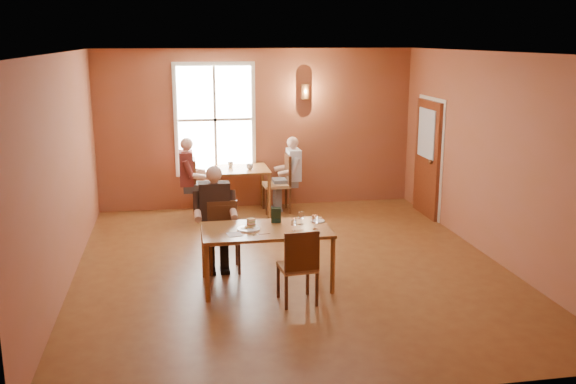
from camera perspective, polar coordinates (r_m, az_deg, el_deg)
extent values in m
cube|color=brown|center=(9.24, 0.22, -6.63)|extent=(6.00, 7.00, 0.01)
cube|color=brown|center=(12.25, -2.75, 5.62)|extent=(6.00, 0.04, 3.00)
cube|color=brown|center=(5.53, 6.82, -4.33)|extent=(6.00, 0.04, 3.00)
cube|color=brown|center=(8.81, -19.35, 1.73)|extent=(0.04, 7.00, 3.00)
cube|color=brown|center=(9.82, 17.74, 3.01)|extent=(0.04, 7.00, 3.00)
cube|color=white|center=(8.67, 0.24, 12.31)|extent=(6.00, 7.00, 0.04)
cube|color=white|center=(12.09, -6.51, 6.41)|extent=(1.36, 0.10, 1.96)
cube|color=maroon|center=(11.92, 12.23, 2.92)|extent=(0.12, 1.04, 2.10)
cylinder|color=brown|center=(12.22, 1.52, 8.92)|extent=(0.16, 0.16, 0.28)
cylinder|color=silver|center=(8.29, -3.53, -3.22)|extent=(0.35, 0.35, 0.04)
cube|color=tan|center=(8.35, -3.30, -2.84)|extent=(0.12, 0.11, 0.11)
cube|color=black|center=(8.55, -1.07, -2.07)|extent=(0.14, 0.09, 0.22)
cube|color=silver|center=(8.08, -2.34, -3.78)|extent=(0.21, 0.03, 0.00)
cube|color=white|center=(8.10, -4.77, -3.78)|extent=(0.21, 0.21, 0.01)
cylinder|color=white|center=(8.64, 2.66, -2.59)|extent=(0.21, 0.21, 0.01)
cube|color=black|center=(8.11, 2.38, -3.66)|extent=(0.14, 0.05, 0.02)
imported|color=silver|center=(11.68, -3.42, 2.26)|extent=(0.14, 0.14, 0.10)
imported|color=white|center=(11.89, -5.13, 2.45)|extent=(0.13, 0.13, 0.10)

